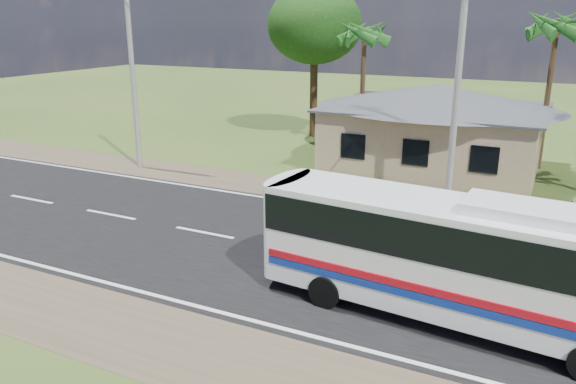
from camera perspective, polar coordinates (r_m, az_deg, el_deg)
ground at (r=18.88m, az=2.96°, el=-6.39°), size 120.00×120.00×0.00m
road at (r=18.87m, az=2.96°, el=-6.36°), size 120.00×16.00×0.03m
house at (r=29.90m, az=14.79°, el=7.23°), size 12.40×10.00×5.00m
utility_poles at (r=22.86m, az=16.14°, el=12.10°), size 32.80×2.22×11.00m
palm_mid at (r=31.45m, az=25.66°, el=14.90°), size 2.80×2.80×8.20m
palm_far at (r=33.70m, az=7.79°, el=15.61°), size 2.80×2.80×7.70m
tree_behind_house at (r=36.99m, az=2.72°, el=16.56°), size 6.00×6.00×9.61m
coach_bus at (r=14.71m, az=18.79°, el=-6.09°), size 11.24×3.32×3.44m
motorcycle at (r=24.36m, az=25.72°, el=-1.49°), size 1.77×0.78×0.90m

